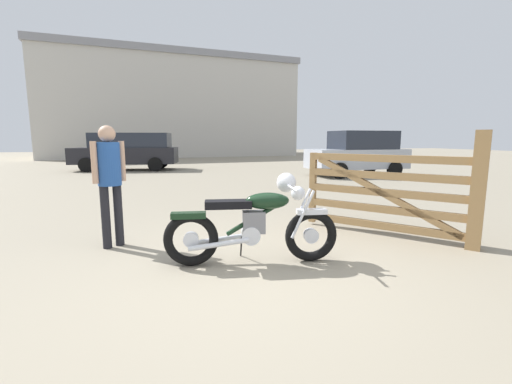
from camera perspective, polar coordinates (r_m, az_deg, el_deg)
The scene contains 7 objects.
ground_plane at distance 3.94m, azimuth -0.39°, elevation -13.37°, with size 80.00×80.00×0.00m, color gray.
vintage_motorcycle at distance 4.15m, azimuth 0.07°, elevation -5.10°, with size 2.07×0.73×1.07m.
timber_gate at distance 5.57m, azimuth 23.14°, elevation -0.00°, with size 1.69×2.07×1.60m.
bystander at distance 5.07m, azimuth -22.99°, elevation 2.80°, with size 0.40×0.30×1.66m.
red_hatchback_near at distance 17.51m, azimuth -20.36°, elevation 6.49°, with size 4.94×2.59×1.74m.
white_estate_far at distance 14.59m, azimuth 16.54°, elevation 6.23°, with size 3.90×1.84×1.78m.
industrial_building at distance 32.24m, azimuth -13.72°, elevation 13.23°, with size 20.87×11.78×8.16m.
Camera 1 is at (-1.00, -3.51, 1.49)m, focal length 24.29 mm.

